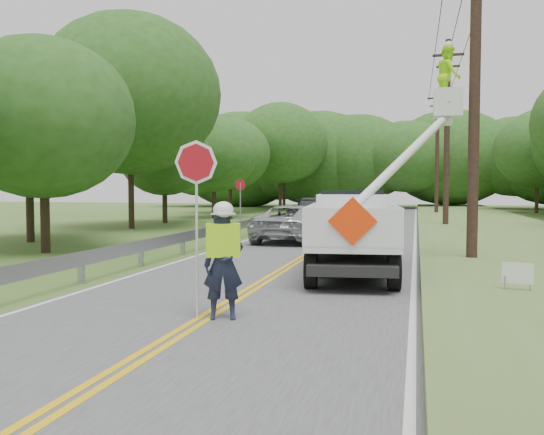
# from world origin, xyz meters

# --- Properties ---
(ground) EXTENTS (140.00, 140.00, 0.00)m
(ground) POSITION_xyz_m (0.00, 0.00, 0.00)
(ground) COLOR #3D5C24
(ground) RESTS_ON ground
(road) EXTENTS (7.20, 96.00, 0.03)m
(road) POSITION_xyz_m (0.00, 14.00, 0.01)
(road) COLOR #48484A
(road) RESTS_ON ground
(guardrail) EXTENTS (0.18, 48.00, 0.77)m
(guardrail) POSITION_xyz_m (-4.02, 14.91, 0.55)
(guardrail) COLOR #96979D
(guardrail) RESTS_ON ground
(utility_poles) EXTENTS (1.60, 43.30, 10.00)m
(utility_poles) POSITION_xyz_m (5.00, 17.02, 5.27)
(utility_poles) COLOR black
(utility_poles) RESTS_ON ground
(tall_grass_verge) EXTENTS (7.00, 96.00, 0.30)m
(tall_grass_verge) POSITION_xyz_m (7.10, 14.00, 0.15)
(tall_grass_verge) COLOR #587431
(tall_grass_verge) RESTS_ON ground
(treeline_left) EXTENTS (11.72, 55.73, 11.61)m
(treeline_left) POSITION_xyz_m (-10.61, 30.43, 6.02)
(treeline_left) COLOR #332319
(treeline_left) RESTS_ON ground
(treeline_horizon) EXTENTS (56.93, 15.75, 12.20)m
(treeline_horizon) POSITION_xyz_m (1.46, 56.27, 5.50)
(treeline_horizon) COLOR #274B18
(treeline_horizon) RESTS_ON ground
(flagger) EXTENTS (1.13, 0.64, 3.02)m
(flagger) POSITION_xyz_m (0.33, 1.30, 1.09)
(flagger) COLOR #191E33
(flagger) RESTS_ON road
(bucket_truck) EXTENTS (4.14, 6.34, 6.15)m
(bucket_truck) POSITION_xyz_m (2.03, 7.94, 1.45)
(bucket_truck) COLOR black
(bucket_truck) RESTS_ON road
(suv_silver) EXTENTS (2.76, 5.52, 1.50)m
(suv_silver) POSITION_xyz_m (-1.45, 15.50, 0.77)
(suv_silver) COLOR #B8BAC0
(suv_silver) RESTS_ON road
(suv_darkgrey) EXTENTS (3.54, 6.10, 1.66)m
(suv_darkgrey) POSITION_xyz_m (-2.39, 25.18, 0.85)
(suv_darkgrey) COLOR #35383C
(suv_darkgrey) RESTS_ON road
(stop_sign_permanent) EXTENTS (0.42, 0.42, 2.66)m
(stop_sign_permanent) POSITION_xyz_m (-4.78, 18.69, 1.78)
(stop_sign_permanent) COLOR #96979D
(stop_sign_permanent) RESTS_ON ground
(yard_sign) EXTENTS (0.55, 0.18, 0.82)m
(yard_sign) POSITION_xyz_m (5.37, 3.79, 0.59)
(yard_sign) COLOR white
(yard_sign) RESTS_ON ground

